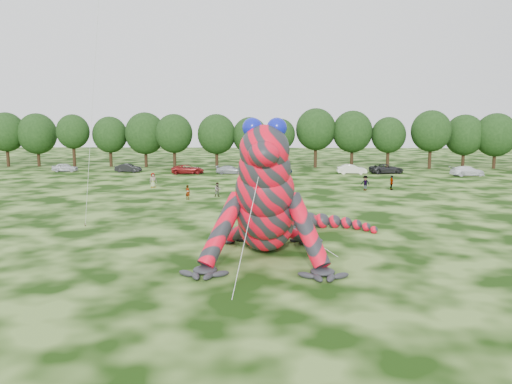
{
  "coord_description": "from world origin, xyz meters",
  "views": [
    {
      "loc": [
        0.15,
        -30.68,
        8.66
      ],
      "look_at": [
        -1.04,
        0.92,
        4.0
      ],
      "focal_mm": 35.0,
      "sensor_mm": 36.0,
      "label": 1
    }
  ],
  "objects_px": {
    "tree_9": "(280,143)",
    "spectator_3": "(392,183)",
    "spectator_4": "(153,180)",
    "inflatable_gecko": "(267,184)",
    "tree_12": "(388,143)",
    "car_0": "(65,167)",
    "car_6": "(387,169)",
    "tree_14": "(464,141)",
    "car_1": "(128,168)",
    "tree_6": "(174,141)",
    "tree_1": "(7,140)",
    "car_3": "(230,170)",
    "tree_2": "(38,140)",
    "car_2": "(188,169)",
    "tree_4": "(110,142)",
    "tree_8": "(250,143)",
    "tree_10": "(316,138)",
    "tree_5": "(145,140)",
    "tree_3": "(73,141)",
    "car_5": "(352,169)",
    "car_4": "(281,170)",
    "tree_15": "(495,141)",
    "spectator_2": "(365,183)",
    "spectator_1": "(218,190)",
    "tree_7": "(217,141)",
    "spectator_0": "(188,192)",
    "car_7": "(467,171)",
    "tree_11": "(352,139)"
  },
  "relations": [
    {
      "from": "tree_5",
      "to": "tree_10",
      "type": "distance_m",
      "value": 30.52
    },
    {
      "from": "car_4",
      "to": "spectator_4",
      "type": "distance_m",
      "value": 23.54
    },
    {
      "from": "car_7",
      "to": "tree_4",
      "type": "bearing_deg",
      "value": 67.67
    },
    {
      "from": "tree_2",
      "to": "spectator_0",
      "type": "bearing_deg",
      "value": -47.36
    },
    {
      "from": "tree_4",
      "to": "spectator_2",
      "type": "height_order",
      "value": "tree_4"
    },
    {
      "from": "tree_3",
      "to": "car_5",
      "type": "relative_size",
      "value": 2.05
    },
    {
      "from": "car_6",
      "to": "car_7",
      "type": "distance_m",
      "value": 11.92
    },
    {
      "from": "tree_15",
      "to": "spectator_4",
      "type": "relative_size",
      "value": 5.18
    },
    {
      "from": "tree_4",
      "to": "car_5",
      "type": "bearing_deg",
      "value": -14.31
    },
    {
      "from": "tree_15",
      "to": "car_7",
      "type": "height_order",
      "value": "tree_15"
    },
    {
      "from": "spectator_4",
      "to": "spectator_3",
      "type": "relative_size",
      "value": 1.05
    },
    {
      "from": "tree_4",
      "to": "car_1",
      "type": "distance_m",
      "value": 11.8
    },
    {
      "from": "tree_12",
      "to": "car_3",
      "type": "distance_m",
      "value": 29.04
    },
    {
      "from": "inflatable_gecko",
      "to": "tree_12",
      "type": "distance_m",
      "value": 59.43
    },
    {
      "from": "car_0",
      "to": "car_5",
      "type": "height_order",
      "value": "car_5"
    },
    {
      "from": "tree_5",
      "to": "tree_9",
      "type": "bearing_deg",
      "value": -2.58
    },
    {
      "from": "inflatable_gecko",
      "to": "car_5",
      "type": "relative_size",
      "value": 3.8
    },
    {
      "from": "inflatable_gecko",
      "to": "car_0",
      "type": "xyz_separation_m",
      "value": [
        -34.01,
        47.95,
        -3.68
      ]
    },
    {
      "from": "car_0",
      "to": "car_4",
      "type": "bearing_deg",
      "value": -95.2
    },
    {
      "from": "spectator_1",
      "to": "spectator_3",
      "type": "relative_size",
      "value": 0.9
    },
    {
      "from": "tree_14",
      "to": "car_1",
      "type": "distance_m",
      "value": 58.08
    },
    {
      "from": "tree_2",
      "to": "car_1",
      "type": "height_order",
      "value": "tree_2"
    },
    {
      "from": "tree_7",
      "to": "tree_15",
      "type": "height_order",
      "value": "tree_15"
    },
    {
      "from": "tree_3",
      "to": "car_5",
      "type": "height_order",
      "value": "tree_3"
    },
    {
      "from": "tree_14",
      "to": "spectator_1",
      "type": "distance_m",
      "value": 52.72
    },
    {
      "from": "tree_6",
      "to": "tree_9",
      "type": "distance_m",
      "value": 18.64
    },
    {
      "from": "inflatable_gecko",
      "to": "tree_5",
      "type": "relative_size",
      "value": 1.79
    },
    {
      "from": "tree_6",
      "to": "car_2",
      "type": "height_order",
      "value": "tree_6"
    },
    {
      "from": "tree_9",
      "to": "spectator_3",
      "type": "height_order",
      "value": "tree_9"
    },
    {
      "from": "tree_1",
      "to": "tree_5",
      "type": "bearing_deg",
      "value": 0.87
    },
    {
      "from": "tree_12",
      "to": "tree_7",
      "type": "bearing_deg",
      "value": -178.22
    },
    {
      "from": "tree_7",
      "to": "car_4",
      "type": "xyz_separation_m",
      "value": [
        11.19,
        -8.4,
        -4.11
      ]
    },
    {
      "from": "tree_14",
      "to": "car_3",
      "type": "xyz_separation_m",
      "value": [
        -40.32,
        -11.32,
        -4.05
      ]
    },
    {
      "from": "tree_15",
      "to": "inflatable_gecko",
      "type": "bearing_deg",
      "value": -124.83
    },
    {
      "from": "tree_2",
      "to": "spectator_4",
      "type": "height_order",
      "value": "tree_2"
    },
    {
      "from": "tree_11",
      "to": "car_3",
      "type": "bearing_deg",
      "value": -152.4
    },
    {
      "from": "tree_2",
      "to": "spectator_2",
      "type": "distance_m",
      "value": 61.54
    },
    {
      "from": "tree_4",
      "to": "car_4",
      "type": "bearing_deg",
      "value": -18.54
    },
    {
      "from": "tree_4",
      "to": "tree_14",
      "type": "xyz_separation_m",
      "value": [
        63.1,
        0.01,
        0.17
      ]
    },
    {
      "from": "tree_4",
      "to": "car_1",
      "type": "relative_size",
      "value": 2.16
    },
    {
      "from": "tree_5",
      "to": "tree_6",
      "type": "bearing_deg",
      "value": -17.46
    },
    {
      "from": "car_0",
      "to": "car_6",
      "type": "xyz_separation_m",
      "value": [
        52.36,
        -0.8,
        0.05
      ]
    },
    {
      "from": "spectator_1",
      "to": "car_6",
      "type": "bearing_deg",
      "value": 30.88
    },
    {
      "from": "car_4",
      "to": "car_6",
      "type": "xyz_separation_m",
      "value": [
        16.86,
        0.67,
        0.12
      ]
    },
    {
      "from": "tree_1",
      "to": "tree_14",
      "type": "distance_m",
      "value": 81.82
    },
    {
      "from": "tree_8",
      "to": "spectator_0",
      "type": "distance_m",
      "value": 35.48
    },
    {
      "from": "tree_1",
      "to": "spectator_4",
      "type": "xyz_separation_m",
      "value": [
        33.07,
        -26.55,
        -3.97
      ]
    },
    {
      "from": "tree_15",
      "to": "car_2",
      "type": "relative_size",
      "value": 1.85
    },
    {
      "from": "car_4",
      "to": "spectator_2",
      "type": "bearing_deg",
      "value": -146.15
    },
    {
      "from": "tree_8",
      "to": "tree_10",
      "type": "distance_m",
      "value": 11.75
    }
  ]
}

